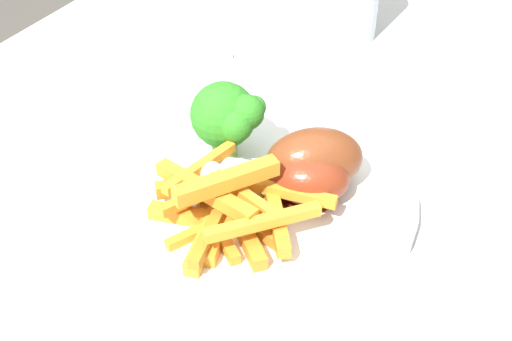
% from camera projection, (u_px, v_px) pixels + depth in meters
% --- Properties ---
extents(dining_table, '(1.27, 0.66, 0.73)m').
position_uv_depth(dining_table, '(218.00, 269.00, 0.64)').
color(dining_table, '#B7B7BC').
rests_on(dining_table, ground_plane).
extents(dinner_plate, '(0.25, 0.25, 0.01)m').
position_uv_depth(dinner_plate, '(256.00, 196.00, 0.55)').
color(dinner_plate, white).
rests_on(dinner_plate, dining_table).
extents(broccoli_floret_front, '(0.06, 0.06, 0.07)m').
position_uv_depth(broccoli_floret_front, '(233.00, 117.00, 0.55)').
color(broccoli_floret_front, '#7FA84C').
rests_on(broccoli_floret_front, dinner_plate).
extents(carrot_fries_pile, '(0.12, 0.13, 0.05)m').
position_uv_depth(carrot_fries_pile, '(226.00, 207.00, 0.51)').
color(carrot_fries_pile, orange).
rests_on(carrot_fries_pile, dinner_plate).
extents(chicken_drumstick_near, '(0.06, 0.12, 0.04)m').
position_uv_depth(chicken_drumstick_near, '(302.00, 173.00, 0.53)').
color(chicken_drumstick_near, '#561A0D').
rests_on(chicken_drumstick_near, dinner_plate).
extents(chicken_drumstick_far, '(0.10, 0.12, 0.05)m').
position_uv_depth(chicken_drumstick_far, '(309.00, 161.00, 0.53)').
color(chicken_drumstick_far, '#512010').
rests_on(chicken_drumstick_far, dinner_plate).
extents(fork, '(0.15, 0.14, 0.00)m').
position_uv_depth(fork, '(209.00, 19.00, 0.81)').
color(fork, silver).
rests_on(fork, dining_table).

